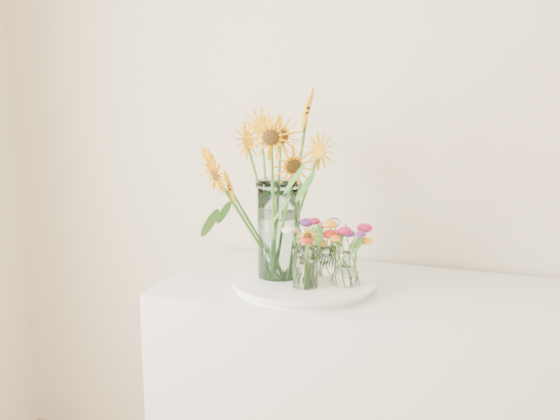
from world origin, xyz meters
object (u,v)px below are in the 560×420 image
Objects in this scene: small_vase_a at (305,267)px; small_vase_c at (328,261)px; mason_jar at (279,229)px; small_vase_b at (346,269)px; tray at (304,284)px; counter at (376,417)px.

small_vase_a is 0.15m from small_vase_c.
mason_jar reaches higher than small_vase_b.
mason_jar is at bearing 174.29° from small_vase_b.
small_vase_b reaches higher than tray.
tray is 1.37× the size of mason_jar.
counter is 0.60m from small_vase_a.
small_vase_a is 0.13m from small_vase_b.
small_vase_a reaches higher than small_vase_c.
tray is 0.11m from small_vase_c.
small_vase_c is (0.15, 0.07, -0.11)m from mason_jar.
small_vase_b is at bearing -137.19° from counter.
mason_jar is at bearing -169.00° from counter.
small_vase_b is 1.13× the size of small_vase_c.
mason_jar reaches higher than small_vase_a.
tray is 0.19m from mason_jar.
counter is at bearing 11.00° from mason_jar.
small_vase_b reaches higher than counter.
mason_jar is 3.19× the size of small_vase_c.
small_vase_b reaches higher than small_vase_c.
mason_jar is 0.17m from small_vase_a.
counter is at bearing 15.79° from tray.
small_vase_b is (0.12, 0.06, -0.01)m from small_vase_a.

